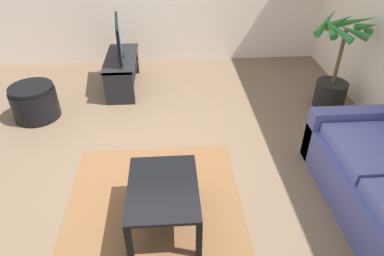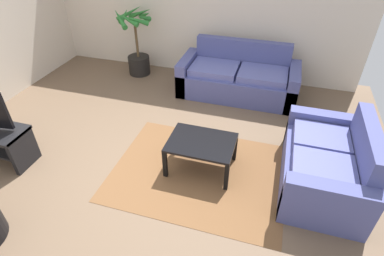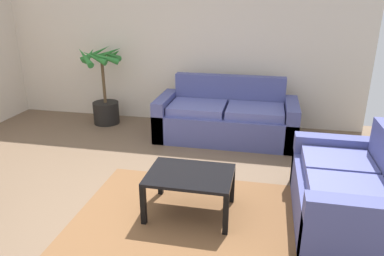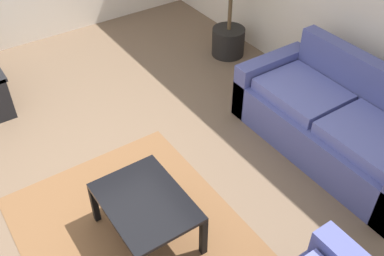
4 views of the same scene
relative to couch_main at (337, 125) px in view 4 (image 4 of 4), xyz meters
The scene contains 5 objects.
ground_plane 2.47m from the couch_main, 111.38° to the right, with size 6.60×6.60×0.00m, color brown.
couch_main is the anchor object (origin of this frame).
coffee_table 2.08m from the couch_main, 93.07° to the right, with size 0.83×0.61×0.43m.
area_rug 2.20m from the couch_main, 92.93° to the right, with size 2.20×1.70×0.01m, color brown.
potted_palm 2.10m from the couch_main, behind, with size 0.77×0.83×1.29m.
Camera 4 is at (2.84, -0.75, 3.06)m, focal length 41.31 mm.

